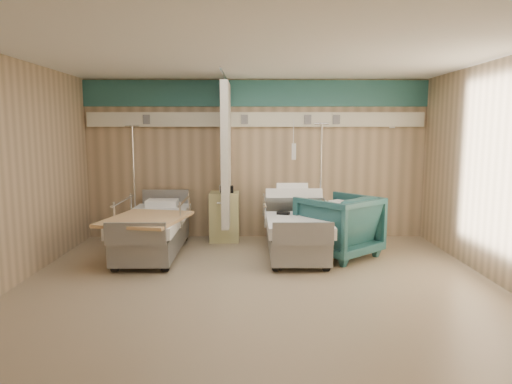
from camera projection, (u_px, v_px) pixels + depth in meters
ground at (258, 282)px, 5.81m from camera, size 6.00×5.00×0.00m
room_walls at (255, 134)px, 5.82m from camera, size 6.04×5.04×2.82m
bed_right at (295, 234)px, 7.07m from camera, size 1.00×2.16×0.63m
bed_left at (153, 234)px, 7.05m from camera, size 1.00×2.16×0.63m
bedside_cabinet at (225, 216)px, 7.93m from camera, size 0.50×0.48×0.85m
visitor_armchair at (339, 226)px, 6.94m from camera, size 1.44×1.44×0.94m
waffle_blanket at (339, 193)px, 6.82m from camera, size 0.78×0.77×0.07m
iv_stand_right at (320, 218)px, 7.85m from camera, size 0.36×0.36×2.04m
iv_stand_left at (135, 219)px, 7.83m from camera, size 0.36×0.36×2.00m
call_remote at (283, 213)px, 7.00m from camera, size 0.21×0.14×0.04m
tan_blanket at (146, 219)px, 6.54m from camera, size 1.26×1.46×0.04m
toiletry_bag at (227, 189)px, 7.81m from camera, size 0.24×0.17×0.12m
white_cup at (222, 188)px, 7.98m from camera, size 0.08×0.08×0.12m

